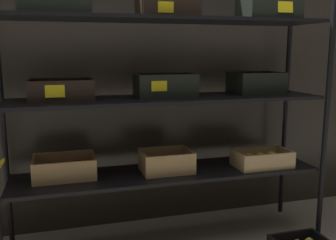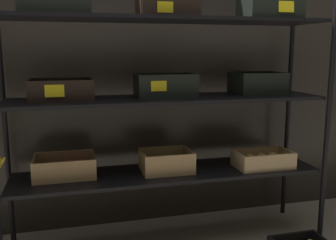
% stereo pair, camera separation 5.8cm
% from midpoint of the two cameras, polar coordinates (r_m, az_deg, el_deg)
% --- Properties ---
extents(storefront_wall, '(4.29, 0.12, 2.42)m').
position_cam_midpoint_polar(storefront_wall, '(2.67, -3.17, 10.54)').
color(storefront_wall, '#2D2823').
rests_on(storefront_wall, ground_plane).
extents(display_rack, '(2.02, 0.47, 1.51)m').
position_cam_midpoint_polar(display_rack, '(2.28, -1.19, 3.39)').
color(display_rack, black).
rests_on(display_rack, ground_plane).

